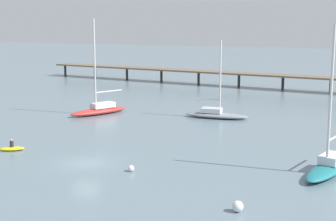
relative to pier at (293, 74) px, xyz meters
name	(u,v)px	position (x,y,z in m)	size (l,w,h in m)	color
ground_plane	(86,163)	(-9.98, -53.88, -2.98)	(400.00, 400.00, 0.00)	slate
pier	(293,74)	(0.00, 0.00, 0.00)	(85.50, 13.74, 6.01)	brown
sailboat_teal	(329,165)	(9.97, -48.89, -2.27)	(4.21, 8.76, 12.10)	#1E727A
sailboat_gray	(216,113)	(-5.35, -29.66, -2.38)	(8.36, 2.76, 9.97)	gray
sailboat_red	(99,109)	(-20.58, -32.84, -2.22)	(5.83, 8.56, 12.60)	red
dinghy_yellow	(12,148)	(-18.95, -52.66, -2.76)	(2.55, 2.10, 1.14)	yellow
mooring_buoy_mid	(238,206)	(5.12, -59.97, -2.60)	(0.75, 0.75, 0.75)	silver
mooring_buoy_outer	(131,168)	(-5.27, -54.55, -2.71)	(0.53, 0.53, 0.53)	silver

